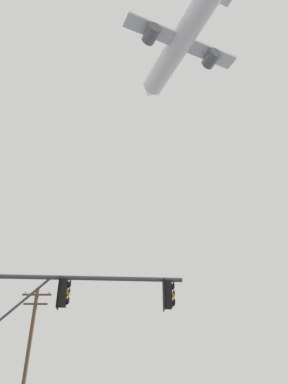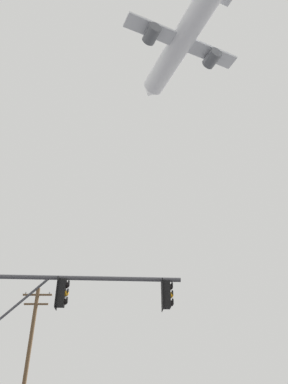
{
  "view_description": "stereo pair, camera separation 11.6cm",
  "coord_description": "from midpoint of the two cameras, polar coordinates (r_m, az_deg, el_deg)",
  "views": [
    {
      "loc": [
        0.13,
        -5.91,
        1.63
      ],
      "look_at": [
        0.5,
        16.88,
        15.56
      ],
      "focal_mm": 34.69,
      "sensor_mm": 36.0,
      "label": 1
    },
    {
      "loc": [
        0.25,
        -5.91,
        1.63
      ],
      "look_at": [
        0.5,
        16.88,
        15.56
      ],
      "focal_mm": 34.69,
      "sensor_mm": 36.0,
      "label": 2
    }
  ],
  "objects": [
    {
      "name": "airplane",
      "position": [
        64.98,
        5.69,
        21.79
      ],
      "size": [
        18.88,
        24.45,
        6.94
      ],
      "color": "white"
    },
    {
      "name": "signal_pole_near",
      "position": [
        12.99,
        -13.06,
        -18.03
      ],
      "size": [
        6.52,
        0.62,
        5.89
      ],
      "color": "#4C4C51",
      "rests_on": "ground"
    },
    {
      "name": "utility_pole",
      "position": [
        29.47,
        -17.24,
        -22.88
      ],
      "size": [
        2.2,
        0.28,
        10.14
      ],
      "color": "brown",
      "rests_on": "ground"
    }
  ]
}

